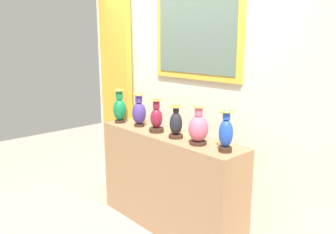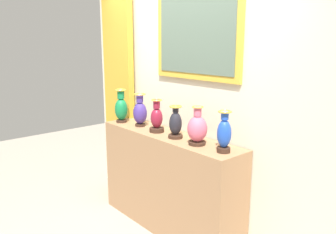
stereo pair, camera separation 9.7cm
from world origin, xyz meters
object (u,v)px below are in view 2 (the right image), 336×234
at_px(vase_indigo, 140,112).
at_px(vase_sapphire, 224,133).
at_px(vase_rose, 197,129).
at_px(vase_emerald, 121,108).
at_px(vase_burgundy, 157,119).
at_px(vase_onyx, 175,124).

height_order(vase_indigo, vase_sapphire, vase_indigo).
bearing_deg(vase_rose, vase_indigo, 178.79).
xyz_separation_m(vase_emerald, vase_indigo, (0.29, 0.05, -0.01)).
bearing_deg(vase_sapphire, vase_emerald, -178.13).
xyz_separation_m(vase_burgundy, vase_onyx, (0.29, -0.00, 0.00)).
relative_size(vase_indigo, vase_burgundy, 1.06).
height_order(vase_emerald, vase_rose, vase_emerald).
xyz_separation_m(vase_indigo, vase_burgundy, (0.31, -0.02, -0.02)).
relative_size(vase_indigo, vase_rose, 1.02).
xyz_separation_m(vase_onyx, vase_rose, (0.29, 0.00, 0.01)).
bearing_deg(vase_burgundy, vase_onyx, -0.97).
bearing_deg(vase_burgundy, vase_indigo, 176.96).
bearing_deg(vase_onyx, vase_indigo, 177.97).
bearing_deg(vase_indigo, vase_onyx, -2.03).
relative_size(vase_emerald, vase_onyx, 1.20).
relative_size(vase_emerald, vase_burgundy, 1.13).
distance_m(vase_burgundy, vase_sapphire, 0.88).
xyz_separation_m(vase_burgundy, vase_sapphire, (0.88, 0.01, 0.03)).
height_order(vase_emerald, vase_burgundy, vase_emerald).
distance_m(vase_emerald, vase_burgundy, 0.60).
relative_size(vase_onyx, vase_sapphire, 0.89).
relative_size(vase_indigo, vase_sapphire, 1.01).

